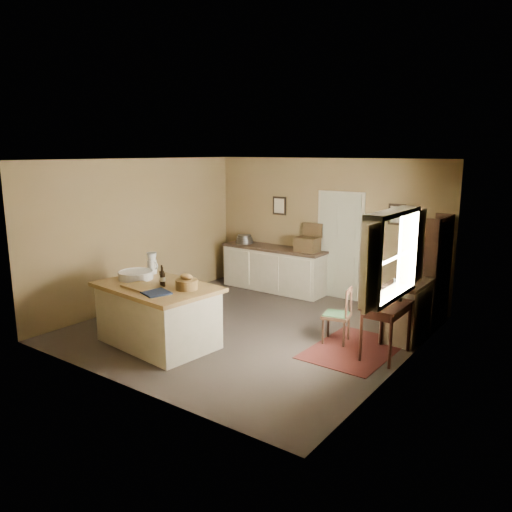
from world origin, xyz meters
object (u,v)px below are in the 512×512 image
(desk_chair, at_px, (336,316))
(shelving_unit, at_px, (437,271))
(writing_desk, at_px, (387,311))
(work_island, at_px, (158,313))
(sideboard, at_px, (275,267))
(right_cabinet, at_px, (407,310))

(desk_chair, distance_m, shelving_unit, 2.01)
(writing_desk, distance_m, desk_chair, 0.84)
(work_island, height_order, desk_chair, work_island)
(desk_chair, bearing_deg, work_island, -155.99)
(work_island, relative_size, sideboard, 0.85)
(sideboard, height_order, right_cabinet, sideboard)
(shelving_unit, bearing_deg, sideboard, 176.55)
(work_island, height_order, shelving_unit, shelving_unit)
(work_island, distance_m, shelving_unit, 4.53)
(desk_chair, distance_m, right_cabinet, 1.11)
(sideboard, distance_m, desk_chair, 3.04)
(sideboard, relative_size, right_cabinet, 2.27)
(shelving_unit, bearing_deg, desk_chair, -119.09)
(writing_desk, bearing_deg, shelving_unit, 85.21)
(writing_desk, relative_size, right_cabinet, 0.82)
(work_island, distance_m, writing_desk, 3.30)
(work_island, bearing_deg, sideboard, 100.01)
(work_island, bearing_deg, writing_desk, 33.59)
(writing_desk, distance_m, shelving_unit, 1.79)
(sideboard, bearing_deg, shelving_unit, -3.45)
(writing_desk, xyz_separation_m, shelving_unit, (0.15, 1.77, 0.24))
(desk_chair, height_order, shelving_unit, shelving_unit)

